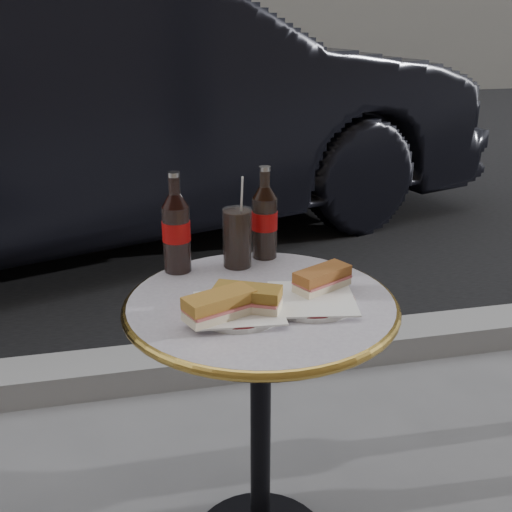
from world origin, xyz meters
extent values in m
cube|color=black|center=(0.00, 5.00, 0.00)|extent=(40.00, 8.00, 0.00)
cube|color=gray|center=(0.00, 0.90, 0.05)|extent=(40.00, 0.20, 0.12)
cylinder|color=silver|center=(-0.06, -0.05, 0.74)|extent=(0.24, 0.24, 0.01)
cylinder|color=silver|center=(0.11, -0.04, 0.74)|extent=(0.25, 0.25, 0.01)
cube|color=#A06D28|center=(-0.11, -0.09, 0.77)|extent=(0.16, 0.12, 0.05)
cube|color=olive|center=(-0.04, -0.06, 0.77)|extent=(0.16, 0.12, 0.05)
cube|color=brown|center=(0.14, 0.00, 0.77)|extent=(0.15, 0.12, 0.05)
cylinder|color=black|center=(-0.01, 0.21, 0.81)|extent=(0.09, 0.09, 0.15)
imported|color=black|center=(-0.35, 2.65, 0.79)|extent=(3.10, 5.11, 1.59)
camera|label=1|loc=(-0.30, -1.27, 1.35)|focal=45.00mm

